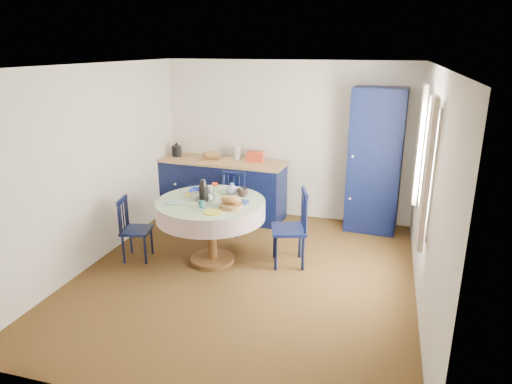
{
  "coord_description": "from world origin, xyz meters",
  "views": [
    {
      "loc": [
        1.52,
        -4.8,
        2.7
      ],
      "look_at": [
        0.08,
        0.2,
        1.03
      ],
      "focal_mm": 32.0,
      "sensor_mm": 36.0,
      "label": 1
    }
  ],
  "objects_px": {
    "pantry_cabinet": "(375,161)",
    "chair_left": "(134,229)",
    "chair_right": "(292,228)",
    "dining_table": "(211,210)",
    "cobalt_bowl": "(198,191)",
    "mug_d": "(210,189)",
    "mug_a": "(195,196)",
    "chair_far": "(231,203)",
    "kitchen_counter": "(221,187)",
    "mug_c": "(242,192)",
    "mug_b": "(202,205)"
  },
  "relations": [
    {
      "from": "chair_right",
      "to": "mug_b",
      "type": "xyz_separation_m",
      "value": [
        -1.01,
        -0.5,
        0.38
      ]
    },
    {
      "from": "pantry_cabinet",
      "to": "mug_d",
      "type": "distance_m",
      "value": 2.51
    },
    {
      "from": "chair_right",
      "to": "dining_table",
      "type": "bearing_deg",
      "value": -94.68
    },
    {
      "from": "kitchen_counter",
      "to": "mug_c",
      "type": "xyz_separation_m",
      "value": [
        0.8,
        -1.36,
        0.41
      ]
    },
    {
      "from": "chair_right",
      "to": "cobalt_bowl",
      "type": "bearing_deg",
      "value": -107.87
    },
    {
      "from": "chair_left",
      "to": "pantry_cabinet",
      "type": "bearing_deg",
      "value": -69.32
    },
    {
      "from": "chair_far",
      "to": "chair_left",
      "type": "bearing_deg",
      "value": -124.3
    },
    {
      "from": "mug_a",
      "to": "mug_c",
      "type": "relative_size",
      "value": 0.87
    },
    {
      "from": "chair_left",
      "to": "mug_b",
      "type": "distance_m",
      "value": 1.11
    },
    {
      "from": "pantry_cabinet",
      "to": "mug_a",
      "type": "bearing_deg",
      "value": -136.58
    },
    {
      "from": "dining_table",
      "to": "cobalt_bowl",
      "type": "relative_size",
      "value": 6.04
    },
    {
      "from": "mug_c",
      "to": "cobalt_bowl",
      "type": "xyz_separation_m",
      "value": [
        -0.61,
        -0.03,
        -0.03
      ]
    },
    {
      "from": "pantry_cabinet",
      "to": "chair_left",
      "type": "distance_m",
      "value": 3.58
    },
    {
      "from": "chair_far",
      "to": "mug_b",
      "type": "height_order",
      "value": "mug_b"
    },
    {
      "from": "chair_right",
      "to": "chair_left",
      "type": "bearing_deg",
      "value": -95.18
    },
    {
      "from": "chair_right",
      "to": "mug_d",
      "type": "height_order",
      "value": "chair_right"
    },
    {
      "from": "mug_b",
      "to": "mug_c",
      "type": "bearing_deg",
      "value": 58.62
    },
    {
      "from": "dining_table",
      "to": "cobalt_bowl",
      "type": "xyz_separation_m",
      "value": [
        -0.28,
        0.24,
        0.16
      ]
    },
    {
      "from": "dining_table",
      "to": "chair_far",
      "type": "distance_m",
      "value": 1.06
    },
    {
      "from": "chair_right",
      "to": "chair_far",
      "type": "bearing_deg",
      "value": -143.13
    },
    {
      "from": "dining_table",
      "to": "chair_right",
      "type": "bearing_deg",
      "value": 12.24
    },
    {
      "from": "dining_table",
      "to": "mug_a",
      "type": "relative_size",
      "value": 11.56
    },
    {
      "from": "kitchen_counter",
      "to": "mug_d",
      "type": "bearing_deg",
      "value": -72.3
    },
    {
      "from": "chair_left",
      "to": "chair_far",
      "type": "relative_size",
      "value": 0.93
    },
    {
      "from": "chair_far",
      "to": "chair_right",
      "type": "height_order",
      "value": "chair_right"
    },
    {
      "from": "chair_left",
      "to": "mug_c",
      "type": "bearing_deg",
      "value": -83.13
    },
    {
      "from": "pantry_cabinet",
      "to": "mug_a",
      "type": "height_order",
      "value": "pantry_cabinet"
    },
    {
      "from": "chair_left",
      "to": "dining_table",
      "type": "bearing_deg",
      "value": -91.35
    },
    {
      "from": "chair_right",
      "to": "mug_c",
      "type": "relative_size",
      "value": 7.2
    },
    {
      "from": "mug_d",
      "to": "chair_right",
      "type": "bearing_deg",
      "value": -4.38
    },
    {
      "from": "pantry_cabinet",
      "to": "mug_d",
      "type": "height_order",
      "value": "pantry_cabinet"
    },
    {
      "from": "cobalt_bowl",
      "to": "mug_c",
      "type": "bearing_deg",
      "value": 3.22
    },
    {
      "from": "dining_table",
      "to": "chair_far",
      "type": "height_order",
      "value": "dining_table"
    },
    {
      "from": "kitchen_counter",
      "to": "chair_right",
      "type": "xyz_separation_m",
      "value": [
        1.48,
        -1.41,
        0.02
      ]
    },
    {
      "from": "dining_table",
      "to": "cobalt_bowl",
      "type": "height_order",
      "value": "dining_table"
    },
    {
      "from": "chair_left",
      "to": "mug_b",
      "type": "bearing_deg",
      "value": -106.91
    },
    {
      "from": "kitchen_counter",
      "to": "mug_c",
      "type": "height_order",
      "value": "kitchen_counter"
    },
    {
      "from": "kitchen_counter",
      "to": "mug_c",
      "type": "bearing_deg",
      "value": -56.29
    },
    {
      "from": "pantry_cabinet",
      "to": "mug_a",
      "type": "distance_m",
      "value": 2.77
    },
    {
      "from": "mug_d",
      "to": "pantry_cabinet",
      "type": "bearing_deg",
      "value": 34.72
    },
    {
      "from": "kitchen_counter",
      "to": "mug_a",
      "type": "xyz_separation_m",
      "value": [
        0.26,
        -1.64,
        0.4
      ]
    },
    {
      "from": "dining_table",
      "to": "mug_a",
      "type": "bearing_deg",
      "value": -177.41
    },
    {
      "from": "mug_c",
      "to": "mug_a",
      "type": "bearing_deg",
      "value": -152.42
    },
    {
      "from": "pantry_cabinet",
      "to": "cobalt_bowl",
      "type": "bearing_deg",
      "value": -141.6
    },
    {
      "from": "dining_table",
      "to": "mug_d",
      "type": "relative_size",
      "value": 14.07
    },
    {
      "from": "mug_c",
      "to": "dining_table",
      "type": "bearing_deg",
      "value": -140.27
    },
    {
      "from": "chair_far",
      "to": "dining_table",
      "type": "bearing_deg",
      "value": -82.06
    },
    {
      "from": "chair_far",
      "to": "cobalt_bowl",
      "type": "distance_m",
      "value": 0.9
    },
    {
      "from": "chair_far",
      "to": "mug_d",
      "type": "height_order",
      "value": "mug_d"
    },
    {
      "from": "kitchen_counter",
      "to": "mug_a",
      "type": "bearing_deg",
      "value": -77.82
    }
  ]
}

